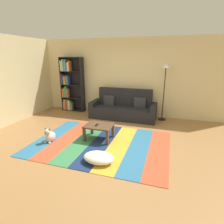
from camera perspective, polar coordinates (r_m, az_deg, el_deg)
The scene contains 11 objects.
ground_plane at distance 4.58m, azimuth -1.46°, elevation -9.63°, with size 14.00×14.00×0.00m, color #9E7042.
back_wall at distance 6.59m, azimuth 5.90°, elevation 10.78°, with size 6.80×0.10×2.70m, color beige.
left_wall at distance 6.67m, azimuth -28.29°, elevation 8.94°, with size 0.10×5.50×2.70m, color beige.
rug at distance 4.55m, azimuth -3.56°, elevation -9.81°, with size 3.27×2.36×0.01m.
couch at distance 6.31m, azimuth 3.60°, elevation 1.15°, with size 2.26×0.80×1.00m.
bookshelf at distance 7.28m, azimuth -13.20°, elevation 8.13°, with size 0.90×0.28×2.06m.
coffee_table at distance 4.64m, azimuth -4.15°, elevation -4.88°, with size 0.69×0.56×0.39m.
pouf at distance 3.76m, azimuth -4.22°, elevation -14.19°, with size 0.64×0.45×0.20m, color white.
dog at distance 4.81m, azimuth -19.06°, elevation -7.17°, with size 0.22×0.35×0.40m.
standing_lamp at distance 6.10m, azimuth 16.58°, elevation 11.79°, with size 0.32×0.32×1.89m.
tv_remote at distance 4.60m, azimuth -4.84°, elevation -4.06°, with size 0.04×0.15×0.02m, color black.
Camera 1 is at (1.36, -3.86, 2.05)m, focal length 28.92 mm.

